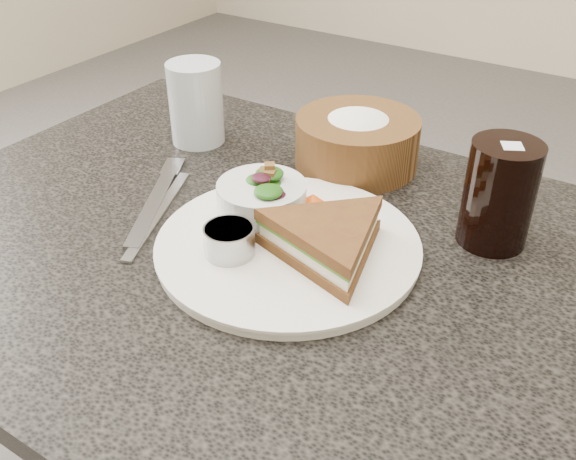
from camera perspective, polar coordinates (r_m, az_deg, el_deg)
The scene contains 11 objects.
dining_table at distance 1.03m, azimuth -0.84°, elevation -18.79°, with size 1.00×0.70×0.75m, color black.
dinner_plate at distance 0.76m, azimuth 0.00°, elevation -1.48°, with size 0.31×0.31×0.01m, color silver.
sandwich at distance 0.71m, azimuth 3.58°, elevation -0.90°, with size 0.18×0.18×0.05m, color #513415, non-canonical shape.
salad_bowl at distance 0.78m, azimuth -2.36°, elevation 3.16°, with size 0.11×0.11×0.06m, color silver, non-canonical shape.
dressing_ramekin at distance 0.73m, azimuth -5.23°, elevation -0.97°, with size 0.06×0.06×0.03m, color #999B9E.
orange_wedge at distance 0.80m, azimuth 2.20°, elevation 2.35°, with size 0.06×0.06×0.03m, color #FF5A11.
fork at distance 0.86m, azimuth -11.84°, elevation 2.29°, with size 0.02×0.21×0.01m, color #95979E.
knife at distance 0.84m, azimuth -11.44°, elevation 1.44°, with size 0.01×0.21×0.00m, color #AFB0B1.
bread_basket at distance 0.93m, azimuth 6.18°, elevation 8.50°, with size 0.18×0.18×0.10m, color brown, non-canonical shape.
cola_glass at distance 0.78m, azimuth 18.33°, elevation 3.42°, with size 0.08×0.08×0.14m, color black, non-canonical shape.
water_glass at distance 1.00m, azimuth -8.19°, elevation 11.10°, with size 0.08×0.08×0.12m, color #B0BABF.
Camera 1 is at (0.35, -0.52, 1.19)m, focal length 40.00 mm.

